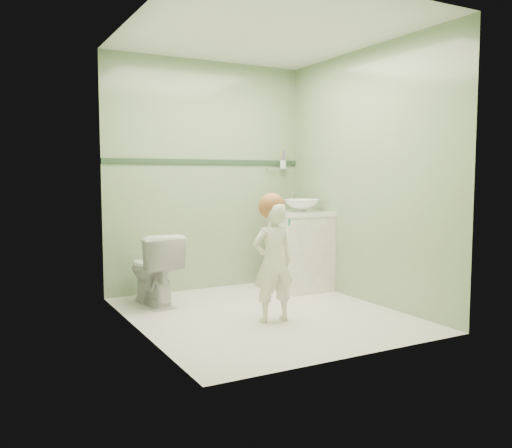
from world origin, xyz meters
TOP-DOWN VIEW (x-y plane):
  - ground at (0.00, 0.00)m, footprint 2.50×2.50m
  - room_shell at (0.00, 0.00)m, footprint 2.50×2.54m
  - trim_stripe at (0.00, 1.24)m, footprint 2.20×0.02m
  - vanity at (0.84, 0.70)m, footprint 0.52×0.50m
  - counter at (0.84, 0.70)m, footprint 0.54×0.52m
  - basin at (0.84, 0.70)m, footprint 0.37×0.37m
  - faucet at (0.84, 0.89)m, footprint 0.03×0.13m
  - cup_holder at (0.89, 1.18)m, footprint 0.26×0.07m
  - toilet at (-0.74, 0.80)m, footprint 0.43×0.69m
  - toddler at (-0.05, -0.23)m, footprint 0.38×0.27m
  - hair_cap at (-0.05, -0.21)m, footprint 0.22×0.22m
  - teal_toothbrush at (0.02, -0.36)m, footprint 0.11×0.13m

SIDE VIEW (x-z plane):
  - ground at x=0.00m, z-range 0.00..0.00m
  - toilet at x=-0.74m, z-range 0.00..0.68m
  - vanity at x=0.84m, z-range 0.00..0.80m
  - toddler at x=-0.05m, z-range 0.00..0.99m
  - counter at x=0.84m, z-range 0.79..0.83m
  - teal_toothbrush at x=0.02m, z-range 0.80..0.88m
  - basin at x=0.84m, z-range 0.83..0.96m
  - hair_cap at x=-0.05m, z-range 0.85..1.07m
  - faucet at x=0.84m, z-range 0.88..1.06m
  - room_shell at x=0.00m, z-range 0.00..2.40m
  - cup_holder at x=0.89m, z-range 1.23..1.44m
  - trim_stripe at x=0.00m, z-range 1.33..1.38m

